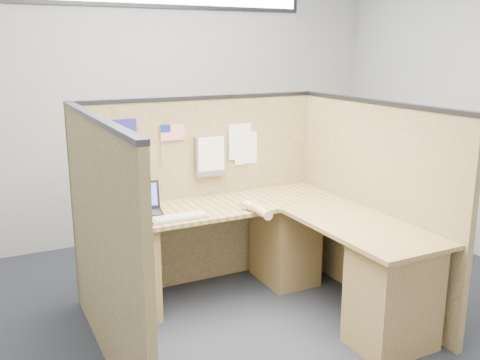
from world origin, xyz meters
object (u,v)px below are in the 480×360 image
mouse (248,207)px  keyboard (179,218)px  laptop (140,206)px  l_desk (264,260)px

mouse → keyboard: bearing=179.2°
keyboard → mouse: bearing=-1.0°
laptop → mouse: 0.79m
keyboard → mouse: (0.54, -0.01, 0.01)m
laptop → mouse: (0.74, -0.26, -0.03)m
laptop → mouse: bearing=-9.8°
mouse → l_desk: bearing=-78.5°
laptop → keyboard: size_ratio=0.83×
l_desk → mouse: bearing=101.5°
l_desk → laptop: 0.98m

